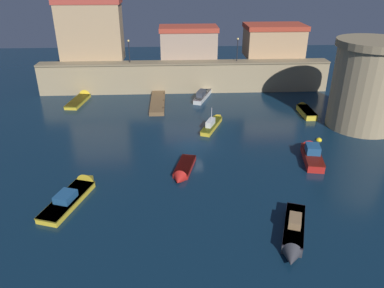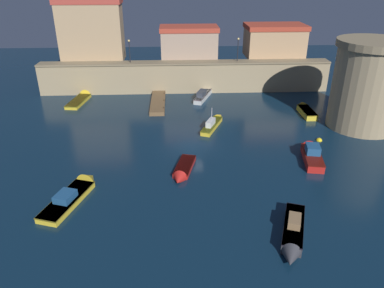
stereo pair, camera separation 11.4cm
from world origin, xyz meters
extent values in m
plane|color=#0C2338|center=(0.00, 0.00, 0.00)|extent=(110.61, 110.61, 0.00)
cube|color=#9E8966|center=(0.00, 19.57, 2.23)|extent=(44.46, 2.27, 4.46)
cube|color=#817053|center=(0.00, 19.57, 4.58)|extent=(44.46, 2.57, 0.24)
cube|color=tan|center=(-14.35, 22.74, 8.65)|extent=(9.52, 4.07, 8.37)
cube|color=#B23F33|center=(-14.35, 22.74, 13.18)|extent=(9.90, 4.23, 0.70)
cube|color=tan|center=(0.72, 23.20, 6.59)|extent=(8.79, 5.01, 4.26)
cube|color=#B33E2C|center=(0.72, 23.20, 9.07)|extent=(9.15, 5.21, 0.70)
cube|color=tan|center=(14.56, 23.63, 6.65)|extent=(9.09, 5.86, 4.38)
cube|color=#B33D29|center=(14.56, 23.63, 9.19)|extent=(9.46, 6.10, 0.70)
cylinder|color=#9E8966|center=(21.16, 4.58, 4.83)|extent=(8.22, 8.22, 9.66)
cylinder|color=#867556|center=(21.16, 4.58, 10.06)|extent=(8.88, 8.88, 0.80)
cube|color=brown|center=(-4.14, 13.76, 0.27)|extent=(1.97, 9.34, 0.55)
cylinder|color=#4C3923|center=(-3.25, 16.88, 0.35)|extent=(0.20, 0.20, 0.70)
cylinder|color=#4C3923|center=(-3.25, 13.76, 0.35)|extent=(0.20, 0.20, 0.70)
cylinder|color=#4C3923|center=(-3.25, 10.65, 0.35)|extent=(0.20, 0.20, 0.70)
cylinder|color=black|center=(-8.34, 19.57, 6.23)|extent=(0.12, 0.12, 3.06)
sphere|color=#F9D172|center=(-8.34, 19.57, 7.91)|extent=(0.32, 0.32, 0.32)
cylinder|color=black|center=(7.99, 19.57, 6.30)|extent=(0.12, 0.12, 3.19)
sphere|color=#F9D172|center=(7.99, 19.57, 8.04)|extent=(0.32, 0.32, 0.32)
cube|color=gold|center=(-10.91, -10.42, 0.27)|extent=(3.64, 6.26, 0.53)
cone|color=gold|center=(-9.77, -6.97, 0.27)|extent=(2.13, 1.89, 1.78)
cube|color=brown|center=(-10.91, -10.42, 0.49)|extent=(3.72, 6.39, 0.08)
cube|color=navy|center=(-10.95, -10.56, 0.83)|extent=(1.79, 2.05, 0.59)
cube|color=gold|center=(2.71, 4.80, 0.29)|extent=(3.14, 5.37, 0.59)
cone|color=gold|center=(4.02, 7.87, 0.29)|extent=(1.53, 1.71, 1.07)
cube|color=#565B12|center=(2.71, 4.80, 0.55)|extent=(3.20, 5.48, 0.08)
cube|color=silver|center=(2.50, 4.31, 0.94)|extent=(1.37, 2.07, 0.70)
cylinder|color=#B2B2B7|center=(2.65, 4.66, 1.64)|extent=(0.08, 0.08, 2.09)
cube|color=#333338|center=(6.82, -15.01, 0.41)|extent=(3.08, 5.33, 0.83)
cone|color=#333338|center=(5.72, -18.05, 0.41)|extent=(1.73, 1.77, 1.33)
cube|color=black|center=(6.82, -15.01, 0.79)|extent=(3.14, 5.44, 0.08)
cube|color=olive|center=(6.81, -15.05, 1.12)|extent=(1.36, 1.76, 0.57)
cube|color=red|center=(-0.92, -5.02, 0.25)|extent=(2.40, 4.29, 0.50)
cone|color=red|center=(-1.56, -7.49, 0.25)|extent=(1.59, 1.44, 1.35)
cube|color=#671009|center=(-0.92, -5.02, 0.46)|extent=(2.44, 4.37, 0.08)
cube|color=red|center=(12.04, -4.17, 0.42)|extent=(2.48, 5.18, 0.83)
cone|color=red|center=(12.61, -1.10, 0.42)|extent=(1.75, 1.65, 1.52)
cube|color=#5A110A|center=(12.04, -4.17, 0.79)|extent=(2.53, 5.28, 0.08)
cube|color=navy|center=(12.10, -3.84, 1.24)|extent=(1.61, 1.90, 0.81)
cube|color=#99B7C6|center=(12.25, -3.01, 1.28)|extent=(1.18, 0.28, 0.48)
cube|color=gold|center=(-15.67, 14.84, 0.24)|extent=(2.61, 6.00, 0.49)
cone|color=gold|center=(-15.16, 18.35, 0.24)|extent=(1.89, 1.63, 1.70)
cube|color=olive|center=(-15.67, 14.84, 0.45)|extent=(2.66, 6.12, 0.08)
cube|color=gold|center=(15.75, 8.49, 0.38)|extent=(1.47, 4.27, 0.76)
cone|color=gold|center=(15.76, 11.17, 0.38)|extent=(1.39, 1.20, 1.39)
cube|color=brown|center=(15.75, 8.49, 0.72)|extent=(1.50, 4.35, 0.08)
cube|color=silver|center=(2.49, 15.90, 0.37)|extent=(3.16, 5.97, 0.74)
cone|color=silver|center=(3.76, 19.29, 0.37)|extent=(1.52, 1.70, 1.10)
cube|color=#705558|center=(2.49, 15.90, 0.70)|extent=(3.23, 6.09, 0.08)
cube|color=#333842|center=(2.19, 15.10, 1.11)|extent=(1.62, 2.39, 0.74)
sphere|color=yellow|center=(14.56, 0.62, 0.00)|extent=(0.67, 0.67, 0.67)
camera|label=1|loc=(-1.89, -36.36, 17.96)|focal=34.42mm
camera|label=2|loc=(-1.78, -36.36, 17.96)|focal=34.42mm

